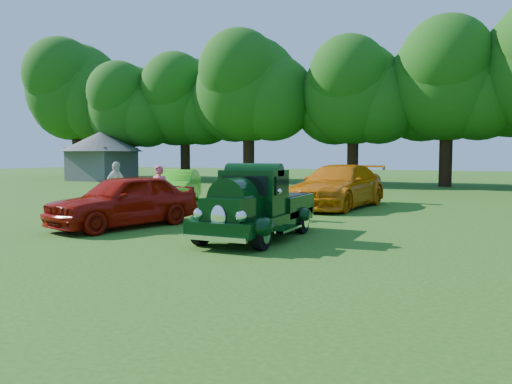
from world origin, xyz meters
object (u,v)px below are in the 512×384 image
at_px(hero_pickup, 257,209).
at_px(spectator_white, 116,186).
at_px(back_car_orange, 338,186).
at_px(spectator_grey, 268,195).
at_px(gazebo, 102,150).
at_px(red_convertible, 124,200).
at_px(spectator_pink, 159,192).
at_px(back_car_lime, 176,187).
at_px(back_car_black, 245,190).

bearing_deg(hero_pickup, spectator_white, 154.66).
height_order(back_car_orange, spectator_white, spectator_white).
distance_m(spectator_grey, gazebo, 27.49).
distance_m(hero_pickup, red_convertible, 4.13).
bearing_deg(spectator_pink, spectator_white, 144.40).
height_order(hero_pickup, spectator_white, spectator_white).
height_order(spectator_pink, spectator_grey, spectator_pink).
distance_m(spectator_pink, gazebo, 25.73).
relative_size(spectator_grey, gazebo, 0.24).
xyz_separation_m(back_car_lime, spectator_pink, (2.28, -4.36, 0.14)).
distance_m(back_car_black, back_car_orange, 3.57).
relative_size(hero_pickup, spectator_pink, 2.51).
bearing_deg(red_convertible, spectator_white, 148.84).
bearing_deg(back_car_black, spectator_white, -151.10).
height_order(back_car_orange, spectator_grey, back_car_orange).
bearing_deg(back_car_lime, spectator_white, -121.59).
relative_size(red_convertible, spectator_white, 2.46).
xyz_separation_m(spectator_pink, gazebo, (-18.38, 17.94, 1.57)).
xyz_separation_m(back_car_orange, spectator_white, (-7.02, -4.28, 0.06)).
xyz_separation_m(back_car_black, spectator_grey, (2.44, -3.37, 0.15)).
bearing_deg(spectator_grey, back_car_orange, 123.88).
bearing_deg(red_convertible, back_car_black, 100.58).
height_order(red_convertible, back_car_orange, back_car_orange).
distance_m(back_car_lime, spectator_grey, 6.45).
distance_m(red_convertible, gazebo, 27.35).
height_order(red_convertible, back_car_black, red_convertible).
xyz_separation_m(back_car_orange, gazebo, (-22.63, 12.44, 1.59)).
height_order(red_convertible, spectator_pink, spectator_pink).
bearing_deg(spectator_white, gazebo, 45.16).
relative_size(hero_pickup, spectator_grey, 2.71).
height_order(back_car_black, spectator_white, spectator_white).
height_order(back_car_black, spectator_pink, spectator_pink).
distance_m(hero_pickup, spectator_pink, 4.91).
bearing_deg(back_car_orange, red_convertible, -111.17).
distance_m(hero_pickup, gazebo, 30.43).
bearing_deg(back_car_black, back_car_lime, 168.75).
distance_m(back_car_orange, spectator_white, 8.22).
bearing_deg(hero_pickup, back_car_orange, 91.08).
relative_size(red_convertible, spectator_grey, 2.79).
xyz_separation_m(back_car_lime, back_car_orange, (6.53, 1.14, 0.12)).
bearing_deg(spectator_grey, red_convertible, -87.88).
distance_m(red_convertible, back_car_orange, 8.50).
distance_m(back_car_black, spectator_pink, 4.54).
height_order(back_car_orange, spectator_pink, spectator_pink).
height_order(red_convertible, back_car_lime, red_convertible).
xyz_separation_m(back_car_lime, spectator_grey, (5.56, -3.27, 0.08)).
bearing_deg(spectator_pink, red_convertible, -94.26).
bearing_deg(spectator_grey, back_car_black, 172.23).
relative_size(back_car_lime, gazebo, 0.66).
bearing_deg(spectator_pink, back_car_lime, 105.79).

